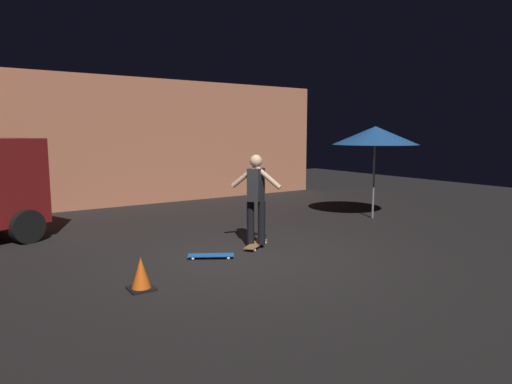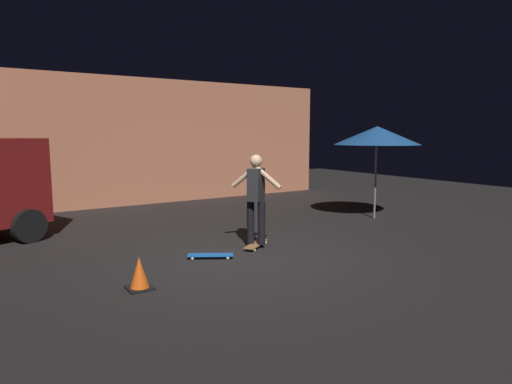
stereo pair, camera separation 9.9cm
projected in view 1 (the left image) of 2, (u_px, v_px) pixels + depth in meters
name	position (u px, v px, depth m)	size (l,w,h in m)	color
ground_plane	(243.00, 256.00, 7.74)	(28.00, 28.00, 0.00)	black
low_building	(139.00, 141.00, 15.24)	(11.35, 4.27, 3.75)	#B76B4C
patio_umbrella	(375.00, 136.00, 10.95)	(2.10, 2.10, 2.30)	slate
skateboard_ridden	(256.00, 244.00, 8.35)	(0.75, 0.62, 0.07)	olive
skateboard_spare	(211.00, 255.00, 7.59)	(0.77, 0.57, 0.07)	#1959B2
skater	(256.00, 193.00, 8.22)	(0.65, 0.85, 1.67)	black
traffic_cone	(141.00, 275.00, 6.07)	(0.34, 0.34, 0.46)	black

